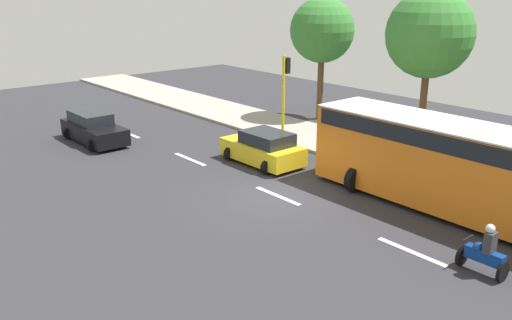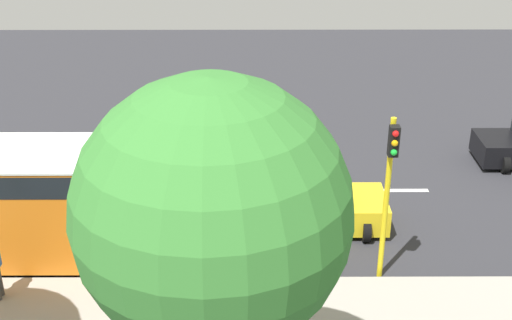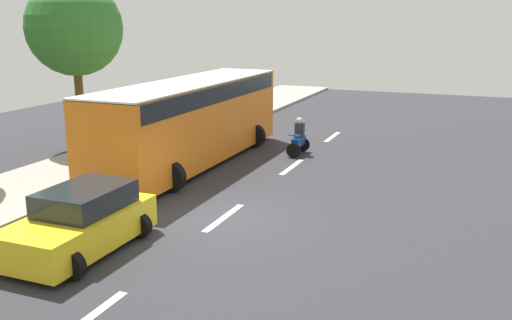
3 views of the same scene
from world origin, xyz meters
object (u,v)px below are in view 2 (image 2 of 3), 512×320
at_px(car_yellow_cab, 316,205).
at_px(traffic_light_corner, 389,179).
at_px(city_bus, 5,197).
at_px(street_tree_center, 212,213).

height_order(car_yellow_cab, traffic_light_corner, traffic_light_corner).
bearing_deg(car_yellow_cab, traffic_light_corner, 28.95).
distance_m(car_yellow_cab, traffic_light_corner, 3.76).
height_order(city_bus, traffic_light_corner, traffic_light_corner).
xyz_separation_m(traffic_light_corner, street_tree_center, (5.91, -3.93, 2.47)).
xyz_separation_m(car_yellow_cab, city_bus, (1.54, -8.45, 1.14)).
bearing_deg(street_tree_center, car_yellow_cab, 163.95).
bearing_deg(street_tree_center, traffic_light_corner, 146.37).
relative_size(traffic_light_corner, street_tree_center, 0.59).
relative_size(city_bus, traffic_light_corner, 2.44).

